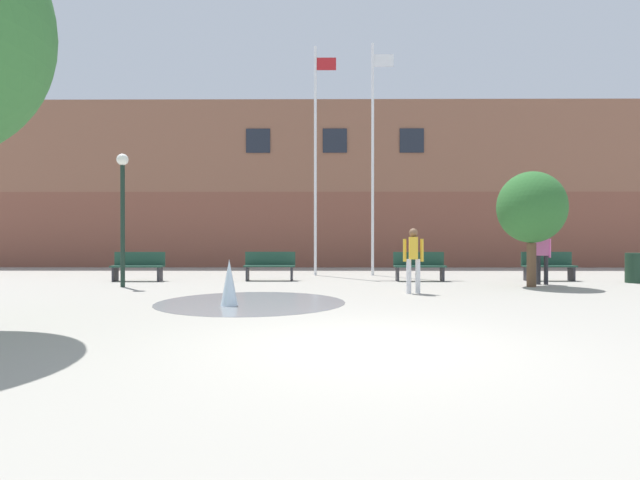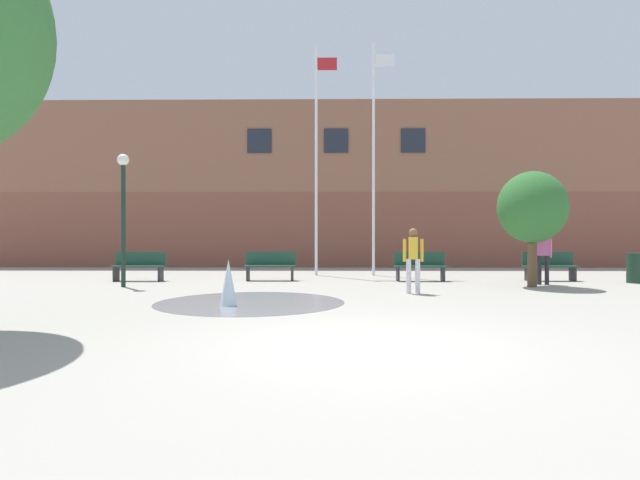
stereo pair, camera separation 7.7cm
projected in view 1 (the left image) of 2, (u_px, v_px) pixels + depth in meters
ground_plane at (365, 345)px, 6.33m from camera, size 100.00×100.00×0.00m
library_building at (333, 190)px, 25.71m from camera, size 36.00×6.05×7.68m
splash_fountain at (241, 293)px, 10.23m from camera, size 3.96×3.96×0.93m
park_bench_under_left_flagpole at (138, 266)px, 15.61m from camera, size 1.60×0.44×0.91m
park_bench_center at (270, 265)px, 15.79m from camera, size 1.60×0.44×0.91m
park_bench_under_right_flagpole at (419, 266)px, 15.64m from camera, size 1.60×0.44×0.91m
park_bench_near_trashcan at (548, 266)px, 15.73m from camera, size 1.60×0.44×0.91m
teen_by_trashcan at (413, 255)px, 12.13m from camera, size 0.50×0.36×1.59m
adult_near_bench at (542, 252)px, 14.45m from camera, size 0.50×0.32×1.59m
flagpole_left at (316, 154)px, 17.98m from camera, size 0.80×0.10×8.25m
flagpole_right at (373, 152)px, 17.96m from camera, size 0.80×0.10×8.37m
lamp_post_left_lane at (123, 199)px, 13.72m from camera, size 0.32×0.32×3.67m
trash_can at (635, 268)px, 15.00m from camera, size 0.56×0.56×0.90m
street_tree_near_building at (532, 208)px, 13.76m from camera, size 1.86×1.86×3.19m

